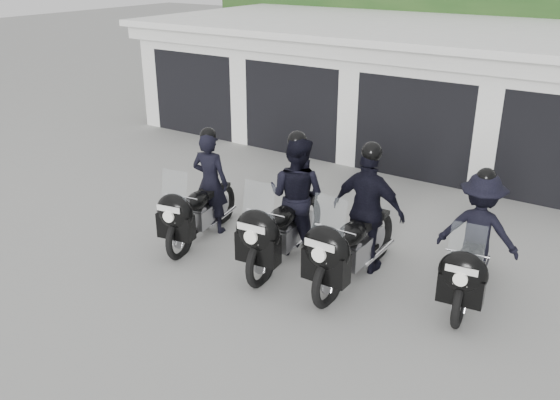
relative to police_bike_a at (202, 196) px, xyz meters
The scene contains 7 objects.
ground 2.09m from the police_bike_a, 20.10° to the right, with size 80.00×80.00×0.00m, color gray.
garage_block 7.64m from the police_bike_a, 76.12° to the left, with size 16.40×6.80×2.96m.
background_vegetation 12.60m from the police_bike_a, 79.83° to the left, with size 20.00×3.90×5.80m.
police_bike_a is the anchor object (origin of this frame).
police_bike_b 1.66m from the police_bike_a, ahead, with size 1.03×2.45×2.13m.
police_bike_c 2.87m from the police_bike_a, ahead, with size 1.17×2.46×2.15m.
police_bike_d 4.49m from the police_bike_a, ahead, with size 1.22×2.20×1.92m.
Camera 1 is at (4.45, -6.34, 4.58)m, focal length 38.00 mm.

